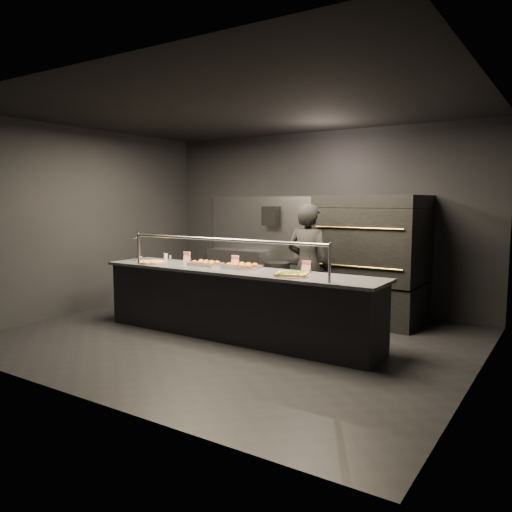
% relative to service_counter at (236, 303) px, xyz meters
% --- Properties ---
extents(room, '(6.04, 6.00, 3.00)m').
position_rel_service_counter_xyz_m(room, '(-0.02, 0.05, 1.03)').
color(room, black).
rests_on(room, ground).
extents(service_counter, '(4.10, 0.78, 1.37)m').
position_rel_service_counter_xyz_m(service_counter, '(0.00, 0.00, 0.00)').
color(service_counter, black).
rests_on(service_counter, ground).
extents(pizza_oven, '(1.50, 1.23, 1.91)m').
position_rel_service_counter_xyz_m(pizza_oven, '(1.20, 1.90, 0.50)').
color(pizza_oven, black).
rests_on(pizza_oven, ground).
extents(prep_shelf, '(1.20, 0.35, 0.90)m').
position_rel_service_counter_xyz_m(prep_shelf, '(-1.60, 2.32, -0.01)').
color(prep_shelf, '#99999E').
rests_on(prep_shelf, ground).
extents(towel_dispenser, '(0.30, 0.20, 0.35)m').
position_rel_service_counter_xyz_m(towel_dispenser, '(-0.90, 2.39, 1.09)').
color(towel_dispenser, black).
rests_on(towel_dispenser, room).
extents(fire_extinguisher, '(0.14, 0.14, 0.51)m').
position_rel_service_counter_xyz_m(fire_extinguisher, '(-0.35, 2.40, 0.60)').
color(fire_extinguisher, '#B2B2B7').
rests_on(fire_extinguisher, room).
extents(beer_tap, '(0.13, 0.19, 0.50)m').
position_rel_service_counter_xyz_m(beer_tap, '(-1.80, -0.01, 0.60)').
color(beer_tap, silver).
rests_on(beer_tap, service_counter).
extents(round_pizza, '(0.44, 0.44, 0.03)m').
position_rel_service_counter_xyz_m(round_pizza, '(-1.38, -0.15, 0.47)').
color(round_pizza, silver).
rests_on(round_pizza, service_counter).
extents(slider_tray_a, '(0.43, 0.32, 0.07)m').
position_rel_service_counter_xyz_m(slider_tray_a, '(-0.60, 0.12, 0.48)').
color(slider_tray_a, silver).
rests_on(slider_tray_a, service_counter).
extents(slider_tray_b, '(0.55, 0.47, 0.07)m').
position_rel_service_counter_xyz_m(slider_tray_b, '(-0.00, 0.15, 0.48)').
color(slider_tray_b, silver).
rests_on(slider_tray_b, service_counter).
extents(square_pizza, '(0.48, 0.48, 0.05)m').
position_rel_service_counter_xyz_m(square_pizza, '(0.90, -0.07, 0.47)').
color(square_pizza, silver).
rests_on(square_pizza, service_counter).
extents(condiment_jar, '(0.15, 0.06, 0.10)m').
position_rel_service_counter_xyz_m(condiment_jar, '(-1.49, 0.28, 0.50)').
color(condiment_jar, silver).
rests_on(condiment_jar, service_counter).
extents(tent_cards, '(2.12, 0.04, 0.15)m').
position_rel_service_counter_xyz_m(tent_cards, '(-0.13, 0.28, 0.53)').
color(tent_cards, white).
rests_on(tent_cards, service_counter).
extents(trash_bin, '(0.45, 0.45, 0.75)m').
position_rel_service_counter_xyz_m(trash_bin, '(-0.61, 2.12, -0.09)').
color(trash_bin, black).
rests_on(trash_bin, ground).
extents(worker, '(0.66, 0.43, 1.79)m').
position_rel_service_counter_xyz_m(worker, '(0.57, 0.98, 0.43)').
color(worker, black).
rests_on(worker, ground).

